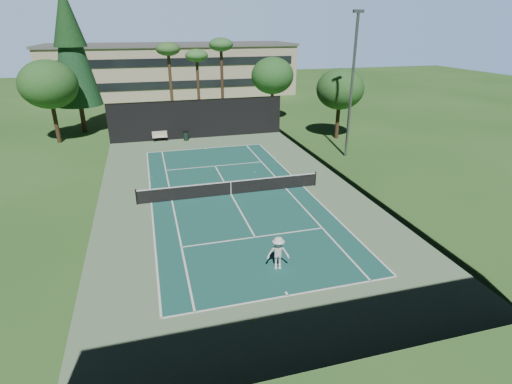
# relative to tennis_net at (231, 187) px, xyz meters

# --- Properties ---
(ground) EXTENTS (160.00, 160.00, 0.00)m
(ground) POSITION_rel_tennis_net_xyz_m (0.00, 0.00, -0.56)
(ground) COLOR #2D5B22
(ground) RESTS_ON ground
(apron_slab) EXTENTS (18.00, 32.00, 0.01)m
(apron_slab) POSITION_rel_tennis_net_xyz_m (0.00, 0.00, -0.55)
(apron_slab) COLOR #5F7F59
(apron_slab) RESTS_ON ground
(court_surface) EXTENTS (10.97, 23.77, 0.01)m
(court_surface) POSITION_rel_tennis_net_xyz_m (0.00, 0.00, -0.55)
(court_surface) COLOR #19524A
(court_surface) RESTS_ON ground
(court_lines) EXTENTS (11.07, 23.87, 0.01)m
(court_lines) POSITION_rel_tennis_net_xyz_m (0.00, 0.00, -0.54)
(court_lines) COLOR white
(court_lines) RESTS_ON ground
(tennis_net) EXTENTS (12.90, 0.10, 1.10)m
(tennis_net) POSITION_rel_tennis_net_xyz_m (0.00, 0.00, 0.00)
(tennis_net) COLOR black
(tennis_net) RESTS_ON ground
(fence) EXTENTS (18.04, 32.05, 4.03)m
(fence) POSITION_rel_tennis_net_xyz_m (0.00, 0.06, 1.45)
(fence) COLOR black
(fence) RESTS_ON ground
(player) EXTENTS (1.23, 0.86, 1.73)m
(player) POSITION_rel_tennis_net_xyz_m (0.26, -9.68, 0.31)
(player) COLOR silver
(player) RESTS_ON ground
(tennis_ball_a) EXTENTS (0.07, 0.07, 0.07)m
(tennis_ball_a) POSITION_rel_tennis_net_xyz_m (-1.83, -13.09, -0.52)
(tennis_ball_a) COLOR #CAE634
(tennis_ball_a) RESTS_ON ground
(tennis_ball_b) EXTENTS (0.07, 0.07, 0.07)m
(tennis_ball_b) POSITION_rel_tennis_net_xyz_m (-1.11, 2.51, -0.52)
(tennis_ball_b) COLOR #DDEC35
(tennis_ball_b) RESTS_ON ground
(tennis_ball_c) EXTENTS (0.07, 0.07, 0.07)m
(tennis_ball_c) POSITION_rel_tennis_net_xyz_m (2.84, 3.93, -0.52)
(tennis_ball_c) COLOR #C7DE32
(tennis_ball_c) RESTS_ON ground
(tennis_ball_d) EXTENTS (0.07, 0.07, 0.07)m
(tennis_ball_d) POSITION_rel_tennis_net_xyz_m (-5.27, 4.97, -0.52)
(tennis_ball_d) COLOR #E0EE36
(tennis_ball_d) RESTS_ON ground
(park_bench) EXTENTS (1.50, 0.45, 1.02)m
(park_bench) POSITION_rel_tennis_net_xyz_m (-4.07, 15.79, -0.01)
(park_bench) COLOR beige
(park_bench) RESTS_ON ground
(trash_bin) EXTENTS (0.56, 0.56, 0.95)m
(trash_bin) POSITION_rel_tennis_net_xyz_m (-1.45, 15.31, -0.08)
(trash_bin) COLOR black
(trash_bin) RESTS_ON ground
(pine_tree) EXTENTS (4.80, 4.80, 15.00)m
(pine_tree) POSITION_rel_tennis_net_xyz_m (-12.00, 22.00, 9.00)
(pine_tree) COLOR #452A1D
(pine_tree) RESTS_ON ground
(palm_a) EXTENTS (2.80, 2.80, 9.32)m
(palm_a) POSITION_rel_tennis_net_xyz_m (-2.00, 24.00, 7.63)
(palm_a) COLOR #49351F
(palm_a) RESTS_ON ground
(palm_b) EXTENTS (2.80, 2.80, 8.42)m
(palm_b) POSITION_rel_tennis_net_xyz_m (1.50, 26.00, 6.80)
(palm_b) COLOR #462F1E
(palm_b) RESTS_ON ground
(palm_c) EXTENTS (2.80, 2.80, 9.77)m
(palm_c) POSITION_rel_tennis_net_xyz_m (4.00, 23.00, 8.05)
(palm_c) COLOR #412A1B
(palm_c) RESTS_ON ground
(decid_tree_a) EXTENTS (5.12, 5.12, 7.62)m
(decid_tree_a) POSITION_rel_tennis_net_xyz_m (10.00, 22.00, 4.86)
(decid_tree_a) COLOR #3F2E1B
(decid_tree_a) RESTS_ON ground
(decid_tree_b) EXTENTS (4.80, 4.80, 7.14)m
(decid_tree_b) POSITION_rel_tennis_net_xyz_m (14.00, 12.00, 4.52)
(decid_tree_b) COLOR #402B1B
(decid_tree_b) RESTS_ON ground
(decid_tree_c) EXTENTS (5.44, 5.44, 8.09)m
(decid_tree_c) POSITION_rel_tennis_net_xyz_m (-14.00, 18.00, 5.21)
(decid_tree_c) COLOR #402B1B
(decid_tree_c) RESTS_ON ground
(campus_building) EXTENTS (40.50, 12.50, 8.30)m
(campus_building) POSITION_rel_tennis_net_xyz_m (0.00, 45.98, 3.65)
(campus_building) COLOR #B8A98F
(campus_building) RESTS_ON ground
(light_pole) EXTENTS (0.90, 0.25, 12.22)m
(light_pole) POSITION_rel_tennis_net_xyz_m (12.00, 6.00, 5.90)
(light_pole) COLOR gray
(light_pole) RESTS_ON ground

